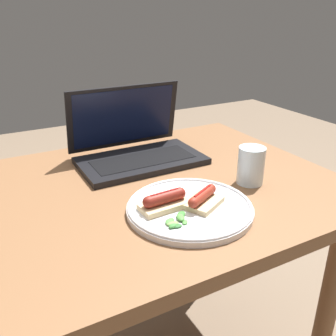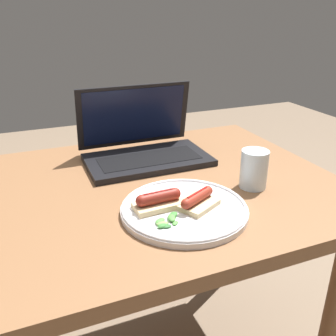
% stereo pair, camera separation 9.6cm
% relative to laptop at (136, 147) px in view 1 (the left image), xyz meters
% --- Properties ---
extents(desk, '(1.03, 0.78, 0.70)m').
position_rel_laptop_xyz_m(desk, '(-0.05, -0.18, -0.14)').
color(desk, brown).
rests_on(desk, ground_plane).
extents(laptop, '(0.37, 0.25, 0.22)m').
position_rel_laptop_xyz_m(laptop, '(0.00, 0.00, 0.00)').
color(laptop, black).
rests_on(laptop, desk).
extents(plate, '(0.30, 0.30, 0.02)m').
position_rel_laptop_xyz_m(plate, '(-0.02, -0.35, -0.03)').
color(plate, silver).
rests_on(plate, desk).
extents(sausage_toast_left, '(0.11, 0.11, 0.04)m').
position_rel_laptop_xyz_m(sausage_toast_left, '(0.00, -0.36, -0.01)').
color(sausage_toast_left, '#D6B784').
rests_on(sausage_toast_left, plate).
extents(sausage_toast_middle, '(0.12, 0.06, 0.04)m').
position_rel_laptop_xyz_m(sausage_toast_middle, '(-0.08, -0.33, -0.01)').
color(sausage_toast_middle, '#D6B784').
rests_on(sausage_toast_middle, plate).
extents(salad_pile, '(0.07, 0.06, 0.01)m').
position_rel_laptop_xyz_m(salad_pile, '(-0.08, -0.40, -0.02)').
color(salad_pile, '#709E4C').
rests_on(salad_pile, plate).
extents(drinking_glass, '(0.07, 0.07, 0.10)m').
position_rel_laptop_xyz_m(drinking_glass, '(0.20, -0.30, 0.01)').
color(drinking_glass, silver).
rests_on(drinking_glass, desk).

